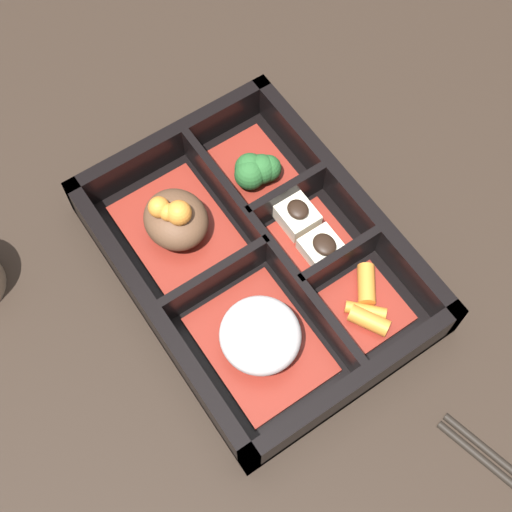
% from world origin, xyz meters
% --- Properties ---
extents(ground_plane, '(3.00, 3.00, 0.00)m').
position_xyz_m(ground_plane, '(0.00, 0.00, 0.00)').
color(ground_plane, black).
extents(bento_base, '(0.31, 0.23, 0.01)m').
position_xyz_m(bento_base, '(0.00, 0.00, 0.01)').
color(bento_base, black).
rests_on(bento_base, ground_plane).
extents(bento_rim, '(0.31, 0.23, 0.05)m').
position_xyz_m(bento_rim, '(-0.00, -0.00, 0.02)').
color(bento_rim, black).
rests_on(bento_rim, ground_plane).
extents(bowl_rice, '(0.12, 0.09, 0.05)m').
position_xyz_m(bowl_rice, '(-0.07, 0.04, 0.03)').
color(bowl_rice, maroon).
rests_on(bowl_rice, bento_base).
extents(bowl_stew, '(0.12, 0.09, 0.06)m').
position_xyz_m(bowl_stew, '(0.07, 0.04, 0.03)').
color(bowl_stew, maroon).
rests_on(bowl_stew, bento_base).
extents(bowl_carrots, '(0.07, 0.07, 0.02)m').
position_xyz_m(bowl_carrots, '(-0.09, -0.06, 0.02)').
color(bowl_carrots, maroon).
rests_on(bowl_carrots, bento_base).
extents(bowl_tofu, '(0.08, 0.07, 0.03)m').
position_xyz_m(bowl_tofu, '(-0.01, -0.06, 0.02)').
color(bowl_tofu, maroon).
rests_on(bowl_tofu, bento_base).
extents(bowl_greens, '(0.09, 0.07, 0.04)m').
position_xyz_m(bowl_greens, '(0.08, -0.05, 0.03)').
color(bowl_greens, maroon).
rests_on(bowl_greens, bento_base).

